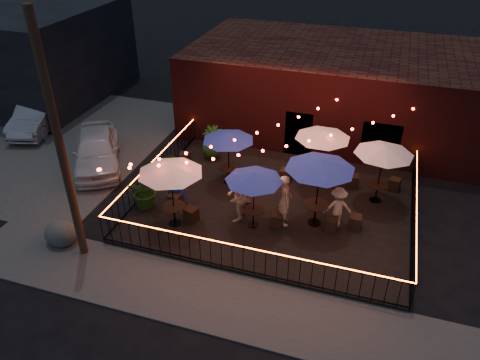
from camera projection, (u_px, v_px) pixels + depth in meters
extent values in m
plane|color=black|center=(260.00, 237.00, 16.39)|extent=(110.00, 110.00, 0.00)
cube|color=black|center=(275.00, 204.00, 17.96)|extent=(10.00, 8.00, 0.15)
cube|color=#43403E|center=(230.00, 303.00, 13.75)|extent=(18.00, 2.50, 0.05)
cube|color=#43403E|center=(46.00, 139.00, 22.75)|extent=(11.00, 12.00, 0.02)
cube|color=#370F0F|center=(336.00, 88.00, 23.12)|extent=(14.00, 8.00, 4.00)
cube|color=black|center=(299.00, 135.00, 20.73)|extent=(1.20, 0.24, 2.20)
cube|color=black|center=(382.00, 136.00, 19.55)|extent=(1.60, 0.24, 1.20)
cube|color=black|center=(5.00, 49.00, 27.02)|extent=(12.00, 9.00, 5.00)
cylinder|color=#352515|center=(60.00, 147.00, 13.58)|extent=(0.26, 0.26, 8.00)
cube|color=black|center=(243.00, 270.00, 14.65)|extent=(10.00, 0.04, 0.04)
cube|color=black|center=(243.00, 248.00, 14.16)|extent=(10.00, 0.04, 0.04)
cube|color=#FF5911|center=(243.00, 247.00, 14.15)|extent=(10.00, 0.03, 0.02)
cube|color=black|center=(157.00, 180.00, 19.18)|extent=(0.04, 8.00, 0.04)
cube|color=black|center=(154.00, 160.00, 18.70)|extent=(0.04, 8.00, 0.04)
cube|color=#FF5911|center=(154.00, 160.00, 18.68)|extent=(0.03, 8.00, 0.02)
cube|color=black|center=(411.00, 226.00, 16.57)|extent=(0.04, 8.00, 0.04)
cube|color=black|center=(417.00, 205.00, 16.08)|extent=(0.04, 8.00, 0.04)
cube|color=#FF5911|center=(417.00, 204.00, 16.06)|extent=(0.03, 8.00, 0.02)
cylinder|color=black|center=(175.00, 223.00, 16.82)|extent=(0.45, 0.45, 0.03)
cylinder|color=black|center=(174.00, 215.00, 16.62)|extent=(0.06, 0.06, 0.74)
cylinder|color=black|center=(174.00, 206.00, 16.42)|extent=(0.82, 0.82, 0.04)
cylinder|color=black|center=(173.00, 195.00, 16.17)|extent=(0.05, 0.05, 2.46)
cone|color=silver|center=(170.00, 168.00, 15.60)|extent=(2.27, 2.27, 0.36)
cylinder|color=black|center=(229.00, 182.00, 19.17)|extent=(0.41, 0.41, 0.03)
cylinder|color=black|center=(229.00, 175.00, 18.99)|extent=(0.06, 0.06, 0.67)
cylinder|color=black|center=(229.00, 168.00, 18.81)|extent=(0.75, 0.75, 0.04)
cylinder|color=black|center=(229.00, 158.00, 18.58)|extent=(0.04, 0.04, 2.24)
cone|color=navy|center=(228.00, 136.00, 18.06)|extent=(2.23, 2.23, 0.33)
cylinder|color=black|center=(253.00, 225.00, 16.74)|extent=(0.40, 0.40, 0.03)
cylinder|color=black|center=(253.00, 217.00, 16.56)|extent=(0.05, 0.05, 0.66)
cylinder|color=black|center=(253.00, 210.00, 16.39)|extent=(0.73, 0.73, 0.04)
cylinder|color=black|center=(254.00, 200.00, 16.16)|extent=(0.04, 0.04, 2.18)
cone|color=navy|center=(254.00, 176.00, 15.66)|extent=(2.37, 2.37, 0.32)
cylinder|color=black|center=(318.00, 182.00, 19.14)|extent=(0.44, 0.44, 0.03)
cylinder|color=black|center=(319.00, 175.00, 18.95)|extent=(0.06, 0.06, 0.71)
cylinder|color=black|center=(319.00, 167.00, 18.76)|extent=(0.79, 0.79, 0.04)
cylinder|color=black|center=(320.00, 157.00, 18.52)|extent=(0.04, 0.04, 2.37)
cone|color=silver|center=(323.00, 134.00, 17.97)|extent=(2.83, 2.83, 0.35)
cylinder|color=black|center=(314.00, 222.00, 16.85)|extent=(0.48, 0.48, 0.03)
cylinder|color=black|center=(315.00, 214.00, 16.64)|extent=(0.07, 0.07, 0.79)
cylinder|color=black|center=(316.00, 204.00, 16.43)|extent=(0.87, 0.87, 0.04)
cylinder|color=black|center=(317.00, 193.00, 16.16)|extent=(0.05, 0.05, 2.62)
cone|color=navy|center=(320.00, 164.00, 15.55)|extent=(3.11, 3.11, 0.38)
cylinder|color=black|center=(375.00, 200.00, 18.06)|extent=(0.43, 0.43, 0.03)
cylinder|color=black|center=(376.00, 192.00, 17.87)|extent=(0.06, 0.06, 0.71)
cylinder|color=black|center=(378.00, 184.00, 17.68)|extent=(0.79, 0.79, 0.04)
cylinder|color=black|center=(380.00, 174.00, 17.44)|extent=(0.04, 0.04, 2.37)
cone|color=silver|center=(384.00, 150.00, 16.89)|extent=(2.55, 2.55, 0.34)
cube|color=black|center=(176.00, 200.00, 17.61)|extent=(0.50, 0.50, 0.51)
cube|color=black|center=(191.00, 214.00, 16.86)|extent=(0.52, 0.52, 0.50)
cube|color=black|center=(185.00, 158.00, 20.36)|extent=(0.50, 0.50, 0.50)
cube|color=black|center=(231.00, 172.00, 19.47)|extent=(0.46, 0.46, 0.43)
cube|color=black|center=(245.00, 205.00, 17.47)|extent=(0.45, 0.45, 0.40)
cube|color=black|center=(277.00, 220.00, 16.60)|extent=(0.44, 0.44, 0.49)
cube|color=black|center=(286.00, 175.00, 19.19)|extent=(0.43, 0.43, 0.50)
cube|color=black|center=(317.00, 176.00, 19.18)|extent=(0.43, 0.43, 0.45)
cube|color=black|center=(331.00, 224.00, 16.38)|extent=(0.42, 0.42, 0.49)
cube|color=black|center=(355.00, 222.00, 16.48)|extent=(0.43, 0.43, 0.50)
cube|color=black|center=(353.00, 181.00, 18.79)|extent=(0.50, 0.50, 0.51)
cube|color=black|center=(395.00, 184.00, 18.61)|extent=(0.48, 0.48, 0.48)
imported|color=beige|center=(285.00, 200.00, 16.35)|extent=(0.71, 0.84, 1.96)
imported|color=tan|center=(236.00, 196.00, 16.56)|extent=(0.76, 0.97, 1.96)
imported|color=tan|center=(338.00, 207.00, 16.35)|extent=(1.12, 0.83, 1.54)
imported|color=#15360C|center=(146.00, 191.00, 17.36)|extent=(1.53, 1.41, 1.40)
imported|color=#163E0F|center=(168.00, 166.00, 19.06)|extent=(0.73, 0.61, 1.24)
imported|color=#0C3F0D|center=(212.00, 143.00, 20.52)|extent=(0.89, 0.89, 1.50)
cube|color=#1432A3|center=(177.00, 192.00, 17.85)|extent=(0.57, 0.41, 0.76)
cube|color=silver|center=(176.00, 184.00, 17.64)|extent=(0.61, 0.44, 0.05)
ellipsoid|color=#40403C|center=(61.00, 233.00, 15.94)|extent=(1.27, 1.18, 0.80)
imported|color=silver|center=(96.00, 150.00, 20.21)|extent=(4.04, 4.94, 1.59)
imported|color=#95959D|center=(38.00, 114.00, 23.45)|extent=(2.81, 4.82, 1.50)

